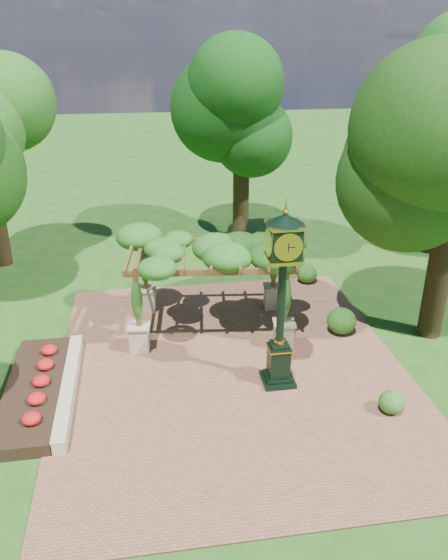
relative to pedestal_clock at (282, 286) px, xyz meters
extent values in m
plane|color=#1E4714|center=(-1.15, -0.10, -3.02)|extent=(120.00, 120.00, 0.00)
cube|color=brown|center=(-1.15, 0.90, -3.00)|extent=(10.00, 12.00, 0.04)
cube|color=#C6B793|center=(-5.75, 0.40, -2.82)|extent=(0.35, 5.00, 0.40)
cube|color=red|center=(-6.65, 0.40, -2.84)|extent=(1.50, 5.00, 0.36)
cube|color=black|center=(0.00, 0.00, -2.91)|extent=(0.88, 0.88, 0.13)
cube|color=black|center=(0.00, 0.00, -2.31)|extent=(0.55, 0.55, 0.99)
cube|color=#C18B28|center=(0.00, 0.00, -1.87)|extent=(0.62, 0.62, 0.04)
cylinder|color=black|center=(0.00, 0.00, -0.44)|extent=(0.22, 0.22, 2.54)
cube|color=black|center=(0.00, 0.00, 1.22)|extent=(0.77, 0.77, 0.77)
cylinder|color=white|center=(0.00, -0.39, 1.22)|extent=(0.66, 0.03, 0.66)
cone|color=black|center=(0.00, 0.00, 1.83)|extent=(1.00, 1.00, 0.28)
sphere|color=#C18B28|center=(0.00, 0.00, 1.99)|extent=(0.15, 0.15, 0.15)
cube|color=#BBAD8B|center=(-3.80, 2.36, -2.57)|extent=(0.64, 0.64, 0.80)
cube|color=brown|center=(-3.80, 2.36, -1.30)|extent=(0.16, 0.16, 1.65)
cube|color=#BBAD8B|center=(0.64, 1.87, -2.57)|extent=(0.64, 0.64, 0.80)
cube|color=brown|center=(0.64, 1.87, -1.30)|extent=(0.16, 0.16, 1.65)
cube|color=#BBAD8B|center=(-3.50, 5.02, -2.57)|extent=(0.64, 0.64, 0.80)
cube|color=brown|center=(-3.50, 5.02, -1.30)|extent=(0.16, 0.16, 1.65)
cube|color=#BBAD8B|center=(0.94, 4.53, -2.57)|extent=(0.64, 0.64, 0.80)
cube|color=brown|center=(0.94, 4.53, -1.30)|extent=(0.16, 0.16, 1.65)
cube|color=brown|center=(-1.58, 2.11, -0.40)|extent=(5.17, 0.69, 0.20)
cube|color=brown|center=(-1.28, 4.78, -0.40)|extent=(5.17, 0.69, 0.20)
ellipsoid|color=#215719|center=(-1.43, 3.44, -0.16)|extent=(5.51, 3.77, 0.89)
cube|color=gray|center=(0.64, 8.65, -2.97)|extent=(0.67, 0.67, 0.09)
cylinder|color=gray|center=(0.64, 8.65, -2.55)|extent=(0.34, 0.34, 0.85)
cylinder|color=gray|center=(0.64, 8.65, -2.10)|extent=(0.64, 0.64, 0.05)
ellipsoid|color=#2C621C|center=(2.56, -1.76, -2.68)|extent=(0.80, 0.80, 0.59)
ellipsoid|color=#255718|center=(2.73, 2.40, -2.55)|extent=(1.06, 1.06, 0.86)
ellipsoid|color=#2C5D1B|center=(2.79, 6.45, -2.62)|extent=(0.84, 0.84, 0.72)
cylinder|color=#312313|center=(1.19, 12.14, -1.37)|extent=(0.76, 0.76, 3.30)
ellipsoid|color=#0F370D|center=(1.19, 12.14, 2.89)|extent=(4.34, 4.34, 5.21)
cylinder|color=black|center=(9.32, 9.00, -1.14)|extent=(0.76, 0.76, 3.75)
cylinder|color=#2F2112|center=(5.59, 1.95, -1.30)|extent=(0.74, 0.74, 3.43)
camera|label=1|loc=(-3.49, -12.47, 5.95)|focal=35.00mm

